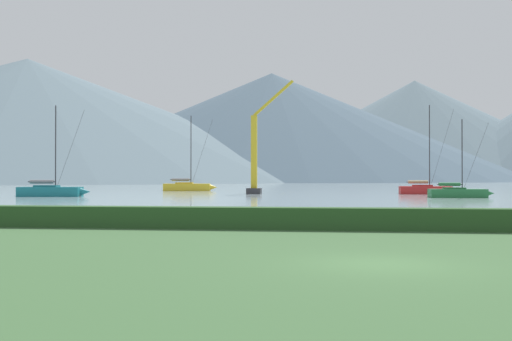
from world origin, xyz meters
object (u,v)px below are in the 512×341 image
sailboat_slip_6 (188,186)px  dock_crane (256,159)px  sailboat_slip_0 (51,191)px  sailboat_slip_2 (458,192)px  sailboat_slip_3 (426,189)px

sailboat_slip_6 → dock_crane: 21.96m
sailboat_slip_0 → sailboat_slip_2: 48.21m
sailboat_slip_2 → sailboat_slip_3: (-1.52, 14.28, 0.08)m
sailboat_slip_3 → dock_crane: dock_crane is taller
sailboat_slip_2 → sailboat_slip_6: (-38.70, 29.47, 0.16)m
sailboat_slip_3 → sailboat_slip_6: (-37.18, 15.20, 0.08)m
sailboat_slip_2 → sailboat_slip_0: bearing=178.7°
sailboat_slip_2 → sailboat_slip_6: bearing=139.1°
sailboat_slip_6 → dock_crane: dock_crane is taller
sailboat_slip_3 → sailboat_slip_6: bearing=156.4°
sailboat_slip_6 → dock_crane: size_ratio=0.80×
sailboat_slip_2 → sailboat_slip_6: sailboat_slip_6 is taller
sailboat_slip_0 → sailboat_slip_6: (9.47, 31.38, 0.05)m
sailboat_slip_3 → dock_crane: size_ratio=0.77×
dock_crane → sailboat_slip_3: bearing=3.6°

